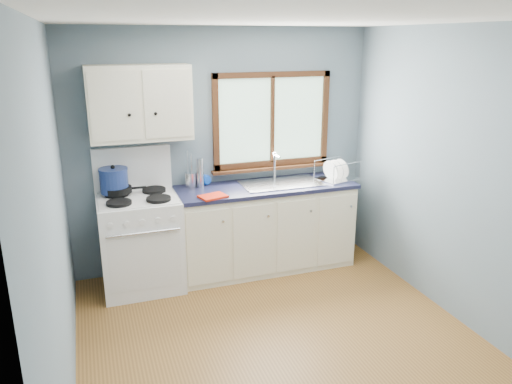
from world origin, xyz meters
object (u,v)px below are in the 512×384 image
object	(u,v)px
skillet	(118,190)
sink	(281,189)
base_cabinets	(265,231)
stockpot	(114,180)
thermos	(200,173)
gas_range	(140,240)
utensil_crock	(191,179)
dish_rack	(337,174)

from	to	relation	value
skillet	sink	bearing A→B (deg)	-4.98
base_cabinets	stockpot	world-z (taller)	stockpot
thermos	gas_range	bearing A→B (deg)	-165.83
base_cabinets	utensil_crock	world-z (taller)	utensil_crock
gas_range	utensil_crock	world-z (taller)	gas_range
gas_range	skillet	world-z (taller)	gas_range
gas_range	base_cabinets	bearing A→B (deg)	0.82
thermos	utensil_crock	bearing A→B (deg)	151.45
base_cabinets	thermos	size ratio (longest dim) A/B	6.07
gas_range	thermos	bearing A→B (deg)	14.17
thermos	dish_rack	bearing A→B (deg)	-7.09
stockpot	sink	bearing A→B (deg)	-4.23
skillet	dish_rack	world-z (taller)	dish_rack
thermos	stockpot	bearing A→B (deg)	-178.48
base_cabinets	sink	world-z (taller)	sink
skillet	thermos	world-z (taller)	thermos
base_cabinets	dish_rack	world-z (taller)	dish_rack
base_cabinets	stockpot	bearing A→B (deg)	175.28
base_cabinets	skillet	xyz separation A→B (m)	(-1.47, 0.11, 0.58)
stockpot	thermos	size ratio (longest dim) A/B	0.99
sink	thermos	distance (m)	0.87
utensil_crock	dish_rack	size ratio (longest dim) A/B	0.78
sink	skillet	distance (m)	1.66
sink	stockpot	size ratio (longest dim) A/B	2.77
stockpot	gas_range	bearing A→B (deg)	-36.34
base_cabinets	utensil_crock	distance (m)	0.96
skillet	stockpot	xyz separation A→B (m)	(-0.03, 0.02, 0.09)
skillet	dish_rack	size ratio (longest dim) A/B	0.83
thermos	dish_rack	xyz separation A→B (m)	(1.46, -0.18, -0.09)
thermos	base_cabinets	bearing A→B (deg)	-12.65
thermos	dish_rack	distance (m)	1.48
sink	stockpot	distance (m)	1.70
sink	utensil_crock	size ratio (longest dim) A/B	2.17
skillet	base_cabinets	bearing A→B (deg)	-5.42
utensil_crock	dish_rack	xyz separation A→B (m)	(1.55, -0.23, -0.02)
dish_rack	gas_range	bearing A→B (deg)	162.78
stockpot	dish_rack	size ratio (longest dim) A/B	0.61
base_cabinets	sink	bearing A→B (deg)	-0.13
sink	dish_rack	size ratio (longest dim) A/B	1.70
base_cabinets	utensil_crock	bearing A→B (deg)	165.33
dish_rack	skillet	bearing A→B (deg)	159.62
gas_range	thermos	size ratio (longest dim) A/B	4.46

